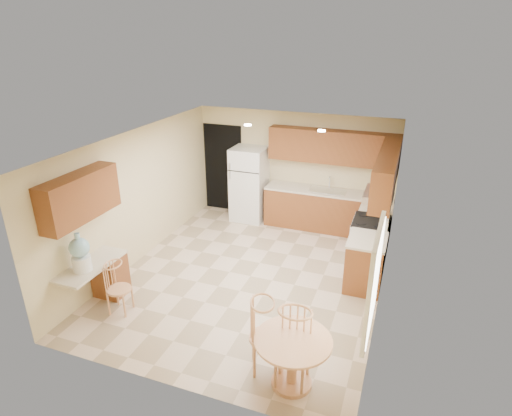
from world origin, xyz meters
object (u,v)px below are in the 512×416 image
(dining_table, at_px, (293,355))
(stove, at_px, (369,242))
(chair_table_b, at_px, (291,349))
(chair_table_a, at_px, (264,334))
(water_crock, at_px, (80,254))
(chair_desk, at_px, (115,286))
(refrigerator, at_px, (249,184))

(dining_table, bearing_deg, stove, 81.17)
(dining_table, distance_m, chair_table_b, 0.21)
(stove, bearing_deg, chair_table_a, -105.48)
(chair_table_b, bearing_deg, water_crock, -9.30)
(water_crock, bearing_deg, chair_desk, 14.64)
(stove, distance_m, chair_table_a, 3.45)
(refrigerator, bearing_deg, chair_table_a, -66.68)
(chair_table_b, xyz_separation_m, chair_desk, (-2.95, 0.55, -0.13))
(chair_table_a, xyz_separation_m, chair_table_b, (0.39, -0.16, 0.02))
(chair_desk, bearing_deg, stove, 122.44)
(dining_table, bearing_deg, chair_table_a, 171.07)
(chair_table_a, height_order, chair_table_b, chair_table_b)
(refrigerator, relative_size, chair_table_a, 1.66)
(refrigerator, relative_size, chair_table_b, 1.61)
(dining_table, xyz_separation_m, chair_desk, (-2.95, 0.45, 0.05))
(refrigerator, bearing_deg, chair_table_b, -63.44)
(stove, xyz_separation_m, chair_desk, (-3.47, -2.93, 0.05))
(stove, bearing_deg, refrigerator, 157.01)
(stove, xyz_separation_m, chair_table_b, (-0.52, -3.48, 0.18))
(chair_table_b, bearing_deg, chair_table_a, -24.60)
(stove, height_order, water_crock, water_crock)
(refrigerator, distance_m, chair_table_a, 4.95)
(refrigerator, relative_size, dining_table, 1.79)
(dining_table, distance_m, chair_table_a, 0.43)
(stove, relative_size, chair_table_a, 1.06)
(stove, bearing_deg, chair_table_b, -98.58)
(chair_table_b, bearing_deg, stove, -100.67)
(chair_desk, bearing_deg, chair_table_a, 73.72)
(chair_desk, bearing_deg, water_crock, -83.09)
(water_crock, bearing_deg, refrigerator, 76.19)
(water_crock, bearing_deg, chair_table_b, -7.21)
(dining_table, height_order, chair_desk, chair_desk)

